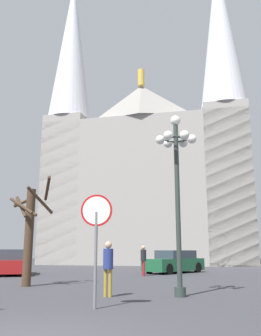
{
  "coord_description": "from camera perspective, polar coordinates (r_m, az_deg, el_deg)",
  "views": [
    {
      "loc": [
        2.37,
        -5.89,
        1.44
      ],
      "look_at": [
        0.23,
        17.19,
        6.59
      ],
      "focal_mm": 39.41,
      "sensor_mm": 36.0,
      "label": 1
    }
  ],
  "objects": [
    {
      "name": "pedestrian_standing",
      "position": [
        12.13,
        -3.48,
        -14.43
      ],
      "size": [
        0.32,
        0.32,
        1.71
      ],
      "color": "olive",
      "rests_on": "ground"
    },
    {
      "name": "bare_tree",
      "position": [
        16.06,
        -15.37,
        -9.16
      ],
      "size": [
        1.74,
        1.87,
        4.47
      ],
      "color": "#473323",
      "rests_on": "ground"
    },
    {
      "name": "stop_sign",
      "position": [
        9.77,
        -5.32,
        -8.98
      ],
      "size": [
        0.84,
        0.08,
        2.88
      ],
      "color": "slate",
      "rests_on": "ground"
    },
    {
      "name": "parked_car_near_green",
      "position": [
        24.53,
        6.8,
        -14.26
      ],
      "size": [
        4.1,
        4.43,
        1.41
      ],
      "color": "#1E5B38",
      "rests_on": "ground"
    },
    {
      "name": "pedestrian_walking",
      "position": [
        21.5,
        2.01,
        -13.67
      ],
      "size": [
        0.32,
        0.32,
        1.68
      ],
      "color": "maroon",
      "rests_on": "ground"
    },
    {
      "name": "street_lamp",
      "position": [
        12.49,
        7.18,
        -0.8
      ],
      "size": [
        1.4,
        1.26,
        6.0
      ],
      "color": "#2D3833",
      "rests_on": "ground"
    },
    {
      "name": "cathedral",
      "position": [
        40.22,
        2.72,
        -0.05
      ],
      "size": [
        22.15,
        13.99,
        34.01
      ],
      "color": "gray",
      "rests_on": "ground"
    },
    {
      "name": "parked_car_far_red",
      "position": [
        23.55,
        -17.8,
        -13.8
      ],
      "size": [
        2.96,
        4.4,
        1.46
      ],
      "color": "maroon",
      "rests_on": "ground"
    }
  ]
}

